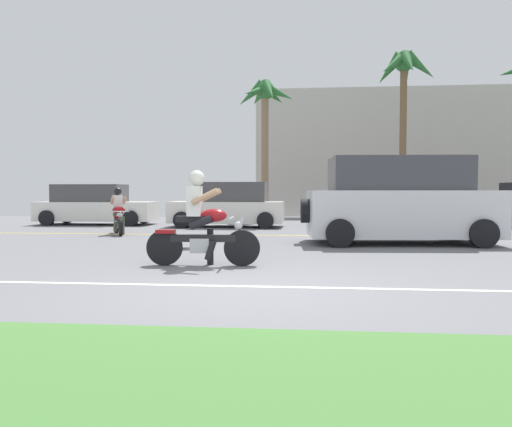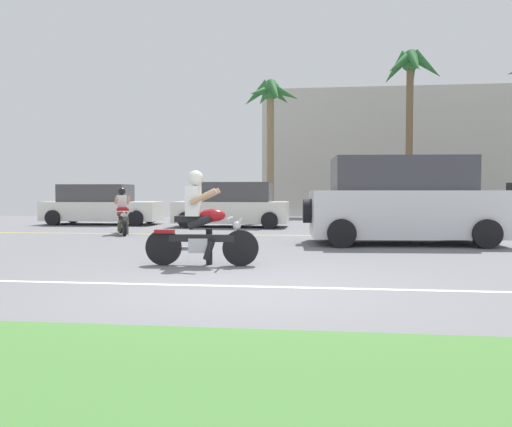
% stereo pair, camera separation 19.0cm
% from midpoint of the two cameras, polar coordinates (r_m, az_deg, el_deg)
% --- Properties ---
extents(ground, '(56.00, 30.00, 0.04)m').
position_cam_midpoint_polar(ground, '(9.78, 1.64, -5.01)').
color(ground, slate).
extents(lane_line_near, '(50.40, 0.12, 0.01)m').
position_cam_midpoint_polar(lane_line_near, '(6.92, -0.57, -7.93)').
color(lane_line_near, silver).
rests_on(lane_line_near, ground).
extents(lane_line_far, '(50.40, 0.12, 0.01)m').
position_cam_midpoint_polar(lane_line_far, '(14.75, 3.42, -2.39)').
color(lane_line_far, yellow).
rests_on(lane_line_far, ground).
extents(motorcyclist, '(1.91, 0.62, 1.60)m').
position_cam_midpoint_polar(motorcyclist, '(8.81, -5.41, -1.30)').
color(motorcyclist, black).
rests_on(motorcyclist, ground).
extents(suv_nearby, '(4.63, 2.40, 2.05)m').
position_cam_midpoint_polar(suv_nearby, '(12.90, 16.02, 1.21)').
color(suv_nearby, silver).
rests_on(suv_nearby, ground).
extents(parked_car_0, '(4.32, 1.86, 1.49)m').
position_cam_midpoint_polar(parked_car_0, '(20.42, -16.27, 0.82)').
color(parked_car_0, white).
rests_on(parked_car_0, ground).
extents(parked_car_1, '(3.93, 1.82, 1.55)m').
position_cam_midpoint_polar(parked_car_1, '(18.23, -2.16, 0.81)').
color(parked_car_1, white).
rests_on(parked_car_1, ground).
extents(parked_car_2, '(4.51, 1.92, 1.67)m').
position_cam_midpoint_polar(parked_car_2, '(18.68, 13.69, 0.93)').
color(parked_car_2, beige).
rests_on(parked_car_2, ground).
extents(palm_tree_0, '(2.54, 2.47, 5.84)m').
position_cam_midpoint_polar(palm_tree_0, '(22.00, 1.81, 11.76)').
color(palm_tree_0, '#846B4C').
rests_on(palm_tree_0, ground).
extents(palm_tree_2, '(2.65, 2.84, 7.15)m').
position_cam_midpoint_polar(palm_tree_2, '(23.41, 16.61, 13.81)').
color(palm_tree_2, brown).
rests_on(palm_tree_2, ground).
extents(motorcyclist_distant, '(0.82, 1.48, 1.35)m').
position_cam_midpoint_polar(motorcyclist_distant, '(15.57, -14.00, -0.11)').
color(motorcyclist_distant, black).
rests_on(motorcyclist_distant, ground).
extents(building_far, '(14.60, 4.00, 6.23)m').
position_cam_midpoint_polar(building_far, '(28.10, 16.38, 6.17)').
color(building_far, '#BCB7AD').
rests_on(building_far, ground).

